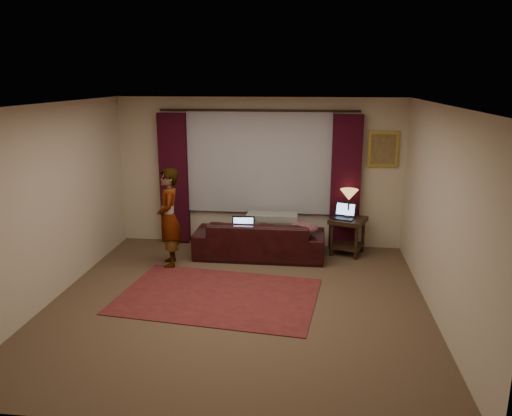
# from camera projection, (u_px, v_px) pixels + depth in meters

# --- Properties ---
(floor) EXTENTS (5.00, 5.00, 0.01)m
(floor) POSITION_uv_depth(u_px,v_px,m) (238.00, 303.00, 6.67)
(floor) COLOR brown
(floor) RESTS_ON ground
(ceiling) EXTENTS (5.00, 5.00, 0.02)m
(ceiling) POSITION_uv_depth(u_px,v_px,m) (236.00, 104.00, 6.01)
(ceiling) COLOR silver
(ceiling) RESTS_ON ground
(wall_back) EXTENTS (5.00, 0.02, 2.60)m
(wall_back) POSITION_uv_depth(u_px,v_px,m) (259.00, 173.00, 8.74)
(wall_back) COLOR beige
(wall_back) RESTS_ON ground
(wall_front) EXTENTS (5.00, 0.02, 2.60)m
(wall_front) POSITION_uv_depth(u_px,v_px,m) (189.00, 289.00, 3.93)
(wall_front) COLOR beige
(wall_front) RESTS_ON ground
(wall_left) EXTENTS (0.02, 5.00, 2.60)m
(wall_left) POSITION_uv_depth(u_px,v_px,m) (51.00, 203.00, 6.61)
(wall_left) COLOR beige
(wall_left) RESTS_ON ground
(wall_right) EXTENTS (0.02, 5.00, 2.60)m
(wall_right) POSITION_uv_depth(u_px,v_px,m) (441.00, 215.00, 6.06)
(wall_right) COLOR beige
(wall_right) RESTS_ON ground
(sheer_curtain) EXTENTS (2.50, 0.05, 1.80)m
(sheer_curtain) POSITION_uv_depth(u_px,v_px,m) (259.00, 162.00, 8.63)
(sheer_curtain) COLOR #A3A4AC
(sheer_curtain) RESTS_ON wall_back
(drape_left) EXTENTS (0.50, 0.14, 2.30)m
(drape_left) POSITION_uv_depth(u_px,v_px,m) (174.00, 179.00, 8.83)
(drape_left) COLOR black
(drape_left) RESTS_ON floor
(drape_right) EXTENTS (0.50, 0.14, 2.30)m
(drape_right) POSITION_uv_depth(u_px,v_px,m) (346.00, 183.00, 8.49)
(drape_right) COLOR black
(drape_right) RESTS_ON floor
(curtain_rod) EXTENTS (0.04, 0.04, 3.40)m
(curtain_rod) POSITION_uv_depth(u_px,v_px,m) (258.00, 110.00, 8.36)
(curtain_rod) COLOR black
(curtain_rod) RESTS_ON wall_back
(picture_frame) EXTENTS (0.50, 0.04, 0.60)m
(picture_frame) POSITION_uv_depth(u_px,v_px,m) (383.00, 149.00, 8.36)
(picture_frame) COLOR #B2943A
(picture_frame) RESTS_ON wall_back
(sofa) EXTENTS (2.15, 0.93, 0.87)m
(sofa) POSITION_uv_depth(u_px,v_px,m) (260.00, 232.00, 8.29)
(sofa) COLOR black
(sofa) RESTS_ON floor
(throw_blanket) EXTENTS (0.85, 0.35, 0.10)m
(throw_blanket) POSITION_uv_depth(u_px,v_px,m) (272.00, 203.00, 8.36)
(throw_blanket) COLOR gray
(throw_blanket) RESTS_ON sofa
(clothing_pile) EXTENTS (0.54, 0.46, 0.20)m
(clothing_pile) POSITION_uv_depth(u_px,v_px,m) (303.00, 229.00, 8.10)
(clothing_pile) COLOR brown
(clothing_pile) RESTS_ON sofa
(laptop_sofa) EXTENTS (0.40, 0.43, 0.27)m
(laptop_sofa) POSITION_uv_depth(u_px,v_px,m) (243.00, 227.00, 8.09)
(laptop_sofa) COLOR black
(laptop_sofa) RESTS_ON sofa
(area_rug) EXTENTS (2.85, 2.06, 0.01)m
(area_rug) POSITION_uv_depth(u_px,v_px,m) (218.00, 296.00, 6.86)
(area_rug) COLOR maroon
(area_rug) RESTS_ON floor
(end_table) EXTENTS (0.70, 0.70, 0.63)m
(end_table) POSITION_uv_depth(u_px,v_px,m) (347.00, 236.00, 8.43)
(end_table) COLOR black
(end_table) RESTS_ON floor
(tiffany_lamp) EXTENTS (0.40, 0.40, 0.48)m
(tiffany_lamp) POSITION_uv_depth(u_px,v_px,m) (349.00, 203.00, 8.35)
(tiffany_lamp) COLOR olive
(tiffany_lamp) RESTS_ON end_table
(laptop_table) EXTENTS (0.45, 0.47, 0.25)m
(laptop_table) POSITION_uv_depth(u_px,v_px,m) (343.00, 211.00, 8.29)
(laptop_table) COLOR black
(laptop_table) RESTS_ON end_table
(person) EXTENTS (0.58, 0.58, 1.57)m
(person) POSITION_uv_depth(u_px,v_px,m) (169.00, 218.00, 7.81)
(person) COLOR gray
(person) RESTS_ON floor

